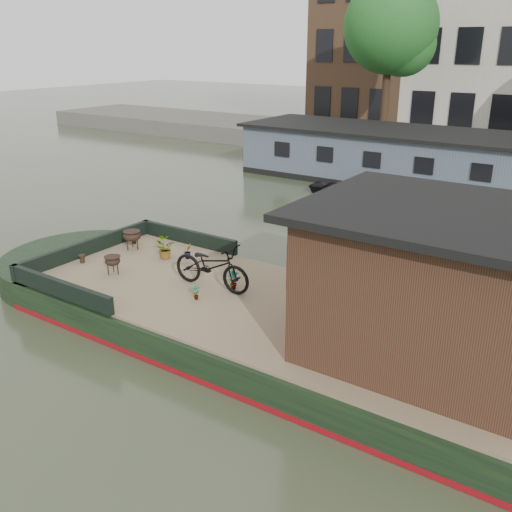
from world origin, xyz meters
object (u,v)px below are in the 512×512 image
Objects in this scene: cabin at (434,283)px; potted_plant_a at (233,279)px; brazier_front at (113,265)px; dinghy at (357,187)px; bicycle at (212,266)px; brazier_rear at (132,240)px.

potted_plant_a is (-4.07, 0.29, -1.01)m from cabin.
brazier_front is 11.39m from dinghy.
potted_plant_a reaches higher than brazier_front.
potted_plant_a is 2.75m from brazier_front.
brazier_front is at bearing 103.33° from bicycle.
cabin is at bearing -4.08° from potted_plant_a.
cabin reaches higher than potted_plant_a.
cabin is 8.64× the size of brazier_rear.
bicycle is 10.91m from dinghy.
bicycle is 3.13m from brazier_rear.
potted_plant_a is 1.06× the size of brazier_front.
brazier_front is 0.87× the size of brazier_rear.
bicycle is at bearing -13.58° from brazier_rear.
cabin is 4.54m from bicycle.
dinghy is (-1.76, 10.74, -0.76)m from bicycle.
brazier_rear is at bearing 170.77° from potted_plant_a.
brazier_rear is at bearing 170.33° from dinghy.
brazier_rear is (-7.50, 0.85, -1.00)m from cabin.
dinghy is at bearing 119.84° from cabin.
bicycle is 3.88× the size of brazier_rear.
dinghy is at bearing 87.65° from brazier_front.
bicycle reaches higher than dinghy.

